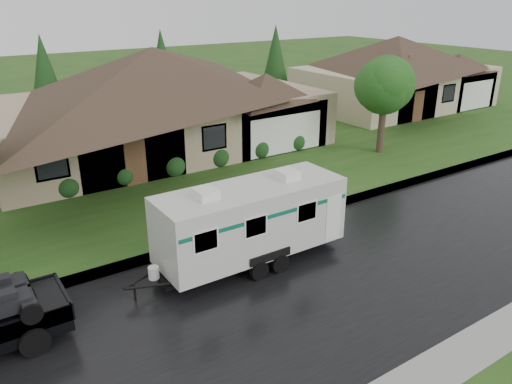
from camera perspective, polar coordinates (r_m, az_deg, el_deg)
ground at (r=17.09m, az=1.76°, el=-7.67°), size 140.00×140.00×0.00m
road at (r=15.74m, az=6.05°, el=-10.59°), size 140.00×8.00×0.01m
curb at (r=18.72m, az=-2.24°, el=-4.66°), size 140.00×0.50×0.15m
lawn at (r=29.64m, az=-15.34°, el=4.64°), size 140.00×26.00×0.15m
house_main at (r=28.57m, az=-10.84°, el=11.67°), size 19.44×10.80×6.90m
house_neighbor at (r=41.03m, az=16.12°, el=13.80°), size 15.12×9.72×6.45m
tree_right_green at (r=28.08m, az=14.55°, el=11.49°), size 3.12×3.12×5.16m
shrub_row at (r=25.14m, az=-6.83°, el=3.63°), size 13.60×1.00×1.00m
travel_trailer at (r=16.22m, az=-0.57°, el=-3.11°), size 6.63×2.33×2.97m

